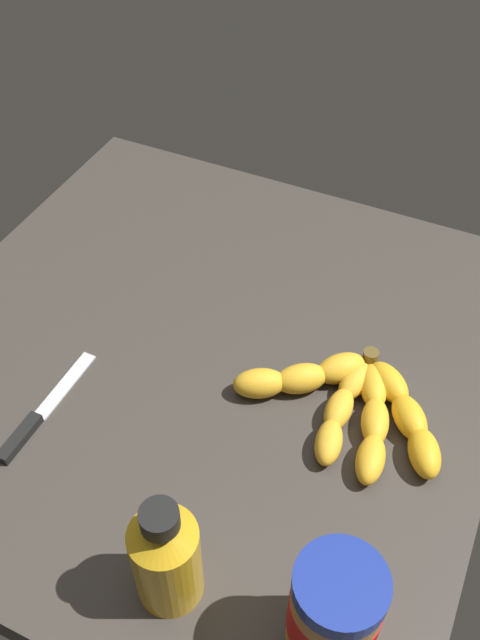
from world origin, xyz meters
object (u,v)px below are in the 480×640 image
object	(u,v)px
banana_bunch	(354,403)
peanut_butter_jar	(334,612)
honey_bottle	(166,556)
butter_knife	(40,414)

from	to	relation	value
banana_bunch	peanut_butter_jar	bearing A→B (deg)	13.87
banana_bunch	honey_bottle	size ratio (longest dim) A/B	1.85
butter_knife	banana_bunch	bearing A→B (deg)	115.99
banana_bunch	peanut_butter_jar	world-z (taller)	peanut_butter_jar
honey_bottle	butter_knife	xyz separation A→B (cm)	(-11.67, -24.54, -6.38)
honey_bottle	peanut_butter_jar	bearing A→B (deg)	96.34
honey_bottle	butter_knife	bearing A→B (deg)	-115.44
banana_bunch	butter_knife	distance (cm)	38.06
peanut_butter_jar	honey_bottle	distance (cm)	16.31
peanut_butter_jar	butter_knife	xyz separation A→B (cm)	(-9.87, -40.75, -6.15)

